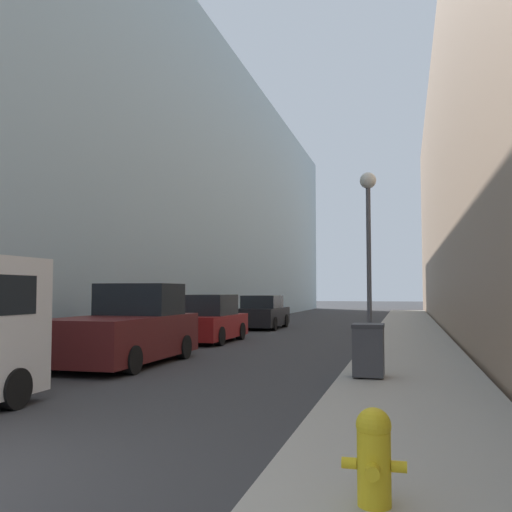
# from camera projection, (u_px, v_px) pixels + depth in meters

# --- Properties ---
(sidewalk_right) EXTENTS (2.85, 60.00, 0.15)m
(sidewalk_right) POSITION_uv_depth(u_px,v_px,m) (410.00, 338.00, 21.16)
(sidewalk_right) COLOR #ADA89E
(sidewalk_right) RESTS_ON ground
(building_left_glass) EXTENTS (12.00, 60.00, 15.34)m
(building_left_glass) POSITION_uv_depth(u_px,v_px,m) (135.00, 191.00, 33.24)
(building_left_glass) COLOR #99B7C6
(building_left_glass) RESTS_ON ground
(fire_hydrant) EXTENTS (0.51, 0.39, 0.76)m
(fire_hydrant) POSITION_uv_depth(u_px,v_px,m) (374.00, 454.00, 4.49)
(fire_hydrant) COLOR yellow
(fire_hydrant) RESTS_ON sidewalk_right
(trash_bin) EXTENTS (0.60, 0.70, 1.04)m
(trash_bin) POSITION_uv_depth(u_px,v_px,m) (368.00, 350.00, 11.17)
(trash_bin) COLOR #3D3D42
(trash_bin) RESTS_ON sidewalk_right
(lamppost) EXTENTS (0.45, 0.45, 4.99)m
(lamppost) POSITION_uv_depth(u_px,v_px,m) (369.00, 229.00, 15.78)
(lamppost) COLOR #4C4C51
(lamppost) RESTS_ON sidewalk_right
(pickup_truck) EXTENTS (2.21, 4.86, 2.03)m
(pickup_truck) POSITION_uv_depth(u_px,v_px,m) (127.00, 330.00, 14.38)
(pickup_truck) COLOR #561919
(pickup_truck) RESTS_ON ground
(parked_sedan_near) EXTENTS (1.86, 4.15, 1.70)m
(parked_sedan_near) POSITION_uv_depth(u_px,v_px,m) (209.00, 321.00, 20.53)
(parked_sedan_near) COLOR maroon
(parked_sedan_near) RESTS_ON ground
(parked_sedan_far) EXTENTS (1.95, 4.31, 1.62)m
(parked_sedan_far) POSITION_uv_depth(u_px,v_px,m) (262.00, 313.00, 27.91)
(parked_sedan_far) COLOR black
(parked_sedan_far) RESTS_ON ground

